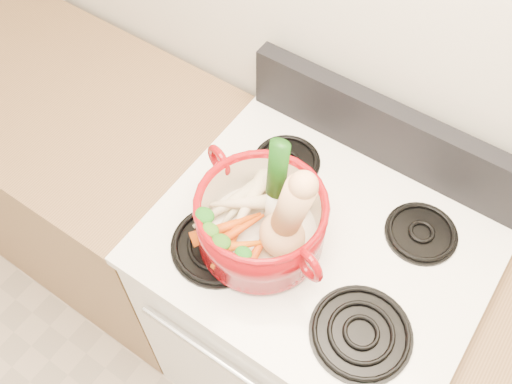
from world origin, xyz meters
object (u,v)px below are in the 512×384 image
Objects in this scene: stove_body at (307,315)px; squash at (284,214)px; dutch_oven at (261,221)px; leek at (275,187)px.

squash is (-0.06, -0.10, 0.67)m from stove_body.
dutch_oven reaches higher than stove_body.
squash is at bearing -47.20° from leek.
leek reaches higher than stove_body.
leek reaches higher than dutch_oven.
leek is (0.01, 0.04, 0.10)m from dutch_oven.
stove_body is 3.38× the size of squash.
leek is (-0.05, 0.04, 0.01)m from squash.
stove_body is at bearing 77.20° from squash.
squash is (0.06, -0.01, 0.09)m from dutch_oven.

